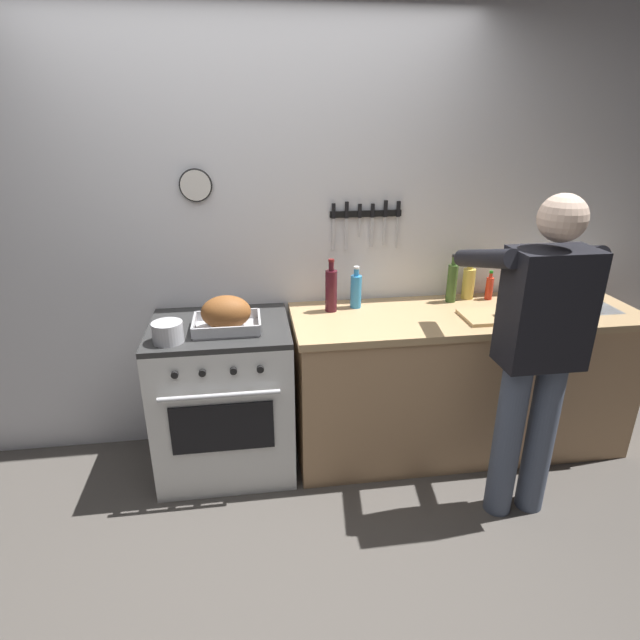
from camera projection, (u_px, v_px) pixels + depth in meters
The scene contains 13 objects.
ground_plane at pixel (276, 598), 2.24m from camera, with size 8.00×8.00×0.00m, color #4C4742.
wall_back at pixel (254, 237), 3.00m from camera, with size 6.00×0.13×2.60m.
counter_block at pixel (461, 379), 3.14m from camera, with size 2.03×0.65×0.90m.
stove at pixel (224, 397), 2.95m from camera, with size 0.76×0.67×0.90m.
person_cook at pixel (538, 344), 2.43m from camera, with size 0.51×0.63×1.66m.
roasting_pan at pixel (226, 315), 2.70m from camera, with size 0.35×0.26×0.19m.
saucepan at pixel (168, 332), 2.56m from camera, with size 0.15×0.15×0.11m.
cutting_board at pixel (494, 316), 2.88m from camera, with size 0.36×0.24×0.02m, color tan.
bottle_dish_soap at pixel (356, 290), 3.01m from camera, with size 0.07×0.07×0.25m.
bottle_cooking_oil at pixel (468, 283), 3.16m from camera, with size 0.08×0.08×0.24m.
bottle_wine_red at pixel (331, 290), 2.94m from camera, with size 0.07×0.07×0.31m.
bottle_hot_sauce at pixel (489, 288), 3.16m from camera, with size 0.05×0.05×0.18m.
bottle_olive_oil at pixel (452, 282), 3.10m from camera, with size 0.06×0.06×0.30m.
Camera 1 is at (-0.04, -1.64, 1.96)m, focal length 28.77 mm.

